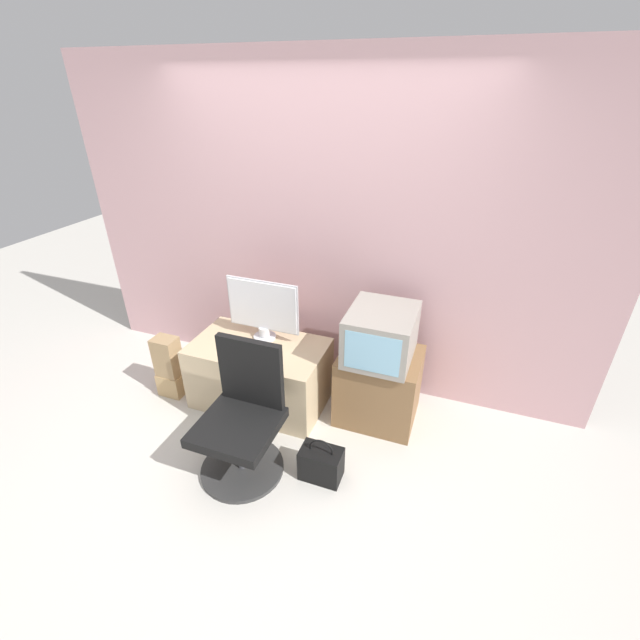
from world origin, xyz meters
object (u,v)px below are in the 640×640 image
object	(u,v)px
keyboard	(252,354)
handbag	(321,463)
mouse	(273,360)
cardboard_box_lower	(173,383)
main_monitor	(263,309)
office_chair	(243,422)
crt_tv	(381,335)

from	to	relation	value
keyboard	handbag	world-z (taller)	keyboard
mouse	cardboard_box_lower	distance (m)	1.08
main_monitor	keyboard	size ratio (longest dim) A/B	2.11
handbag	mouse	bearing A→B (deg)	141.49
keyboard	main_monitor	bearing A→B (deg)	94.10
keyboard	office_chair	bearing A→B (deg)	-69.44
main_monitor	office_chair	size ratio (longest dim) A/B	0.64
cardboard_box_lower	handbag	bearing A→B (deg)	-15.06
office_chair	handbag	bearing A→B (deg)	7.73
cardboard_box_lower	handbag	distance (m)	1.56
office_chair	handbag	xyz separation A→B (m)	(0.53, 0.07, -0.26)
keyboard	mouse	distance (m)	0.20
mouse	office_chair	world-z (taller)	office_chair
main_monitor	keyboard	distance (m)	0.37
main_monitor	mouse	bearing A→B (deg)	-53.28
handbag	keyboard	bearing A→B (deg)	148.39
office_chair	cardboard_box_lower	world-z (taller)	office_chair
keyboard	crt_tv	size ratio (longest dim) A/B	0.53
handbag	crt_tv	bearing A→B (deg)	74.55
keyboard	office_chair	size ratio (longest dim) A/B	0.31
keyboard	cardboard_box_lower	xyz separation A→B (m)	(-0.78, -0.04, -0.45)
mouse	office_chair	size ratio (longest dim) A/B	0.07
main_monitor	crt_tv	bearing A→B (deg)	0.42
mouse	handbag	bearing A→B (deg)	-38.51
main_monitor	crt_tv	xyz separation A→B (m)	(0.95, 0.01, -0.04)
main_monitor	handbag	xyz separation A→B (m)	(0.75, -0.71, -0.69)
mouse	crt_tv	xyz separation A→B (m)	(0.73, 0.29, 0.21)
cardboard_box_lower	keyboard	bearing A→B (deg)	3.07
mouse	main_monitor	bearing A→B (deg)	126.72
crt_tv	office_chair	distance (m)	1.14
keyboard	cardboard_box_lower	distance (m)	0.90
mouse	cardboard_box_lower	xyz separation A→B (m)	(-0.98, -0.02, -0.46)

